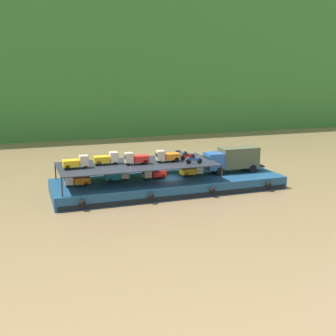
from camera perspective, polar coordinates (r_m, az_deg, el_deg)
name	(u,v)px	position (r m, az deg, el deg)	size (l,w,h in m)	color
ground_plane	(169,190)	(49.89, 0.09, -3.02)	(400.00, 400.00, 0.00)	olive
hillside_far_bank	(85,23)	(105.76, -11.23, 18.88)	(136.11, 33.72, 44.95)	#33702D
cargo_barge	(169,184)	(49.67, 0.10, -2.19)	(27.07, 9.10, 1.50)	navy
covered_lorry	(233,159)	(52.67, 8.84, 1.25)	(7.88, 2.37, 3.10)	#285BA3
cargo_rack	(137,164)	(47.96, -4.19, 0.53)	(17.87, 7.76, 2.00)	#232833
mini_truck_lower_stern	(77,180)	(46.80, -12.35, -1.61)	(2.77, 1.25, 1.38)	orange
mini_truck_lower_aft	(117,175)	(48.27, -6.94, -0.96)	(2.76, 1.24, 1.38)	teal
mini_truck_lower_mid	(154,173)	(48.93, -1.97, -0.69)	(2.79, 1.29, 1.38)	red
mini_truck_lower_fore	(192,170)	(50.44, 3.29, -0.30)	(2.75, 1.21, 1.38)	gold
mini_truck_upper_stern	(76,162)	(46.27, -12.43, 0.77)	(2.76, 1.23, 1.38)	gold
mini_truck_upper_mid	(106,158)	(47.72, -8.38, 1.29)	(2.77, 1.24, 1.38)	gold
mini_truck_upper_fore	(136,158)	(47.42, -4.37, 1.32)	(2.77, 1.24, 1.38)	red
mini_truck_upper_bow	(167,156)	(48.57, -0.12, 1.63)	(2.74, 1.21, 1.38)	orange
motorcycle_upper_port	(194,160)	(47.64, 3.56, 1.07)	(1.90, 0.55, 0.87)	black
motorcycle_upper_centre	(188,156)	(49.81, 2.69, 1.59)	(1.90, 0.55, 0.87)	black
motorcycle_upper_stbd	(180,153)	(51.90, 1.63, 2.06)	(1.90, 0.55, 0.87)	black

